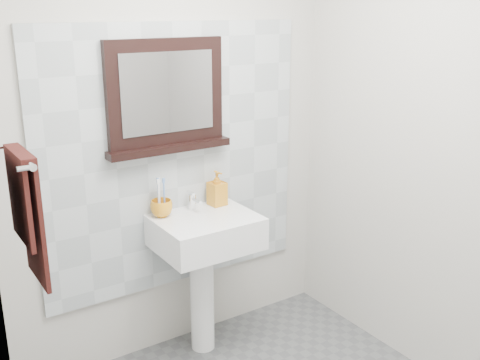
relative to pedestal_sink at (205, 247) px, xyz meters
name	(u,v)px	position (x,y,z in m)	size (l,w,h in m)	color
back_wall	(174,141)	(-0.06, 0.23, 0.57)	(2.00, 0.01, 2.50)	#BAB8B1
left_wall	(49,249)	(-1.06, -0.87, 0.57)	(0.01, 2.20, 2.50)	#BAB8B1
right_wall	(454,158)	(0.94, -0.87, 0.57)	(0.01, 2.20, 2.50)	#BAB8B1
splashback	(176,159)	(-0.06, 0.21, 0.47)	(1.60, 0.02, 1.50)	#AFB9BE
pedestal_sink	(205,247)	(0.00, 0.00, 0.00)	(0.55, 0.44, 0.96)	white
toothbrush_cup	(162,208)	(-0.20, 0.13, 0.23)	(0.12, 0.12, 0.10)	orange
toothbrushes	(160,195)	(-0.20, 0.13, 0.31)	(0.05, 0.04, 0.21)	white
soap_dispenser	(217,188)	(0.16, 0.12, 0.29)	(0.09, 0.09, 0.20)	#BF5C16
framed_mirror	(166,98)	(-0.12, 0.19, 0.82)	(0.71, 0.11, 0.61)	black
towel_bar	(19,156)	(-1.00, -0.34, 0.75)	(0.07, 0.40, 0.03)	silver
hand_towel	(27,207)	(-1.00, -0.34, 0.54)	(0.06, 0.30, 0.55)	black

